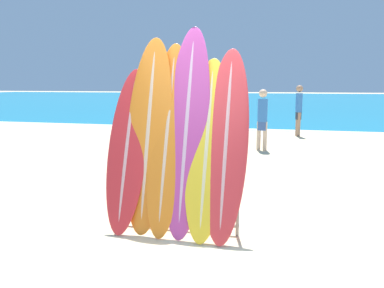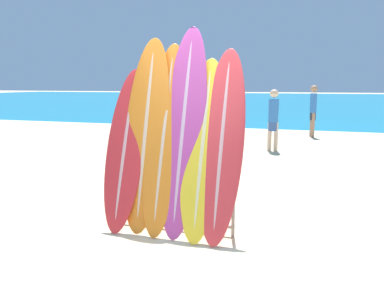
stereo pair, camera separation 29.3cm
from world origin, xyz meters
name	(u,v)px [view 1 (the left image)]	position (x,y,z in m)	size (l,w,h in m)	color
ground_plane	(194,251)	(0.00, 0.00, 0.00)	(160.00, 160.00, 0.00)	beige
ocean_water	(277,100)	(0.00, 40.46, 0.00)	(120.00, 60.00, 0.01)	teal
surfboard_rack	(176,191)	(-0.35, 0.52, 0.50)	(1.56, 0.04, 0.94)	gray
surfboard_slot_0	(128,149)	(-0.97, 0.51, 1.01)	(0.52, 0.79, 2.01)	red
surfboard_slot_1	(149,134)	(-0.71, 0.57, 1.20)	(0.58, 0.73, 2.40)	orange
surfboard_slot_2	(167,137)	(-0.47, 0.57, 1.16)	(0.50, 0.86, 2.33)	orange
surfboard_slot_3	(187,129)	(-0.23, 0.60, 1.27)	(0.54, 0.89, 2.53)	#B23D8E
surfboard_slot_4	(207,147)	(0.03, 0.54, 1.07)	(0.52, 0.87, 2.13)	yellow
surfboard_slot_5	(226,142)	(0.26, 0.56, 1.13)	(0.51, 0.91, 2.25)	red
person_near_water	(299,109)	(1.37, 9.70, 0.96)	(0.24, 0.29, 1.76)	#A87A5B
person_mid_beach	(262,117)	(0.32, 6.56, 0.91)	(0.28, 0.22, 1.67)	beige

